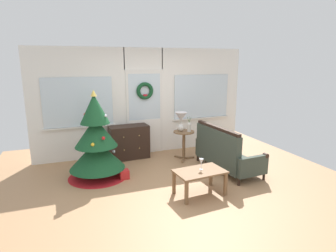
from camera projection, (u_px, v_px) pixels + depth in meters
The scene contains 11 objects.
ground_plane at pixel (176, 185), 5.26m from camera, with size 6.76×6.76×0.00m, color #AD7F56.
back_wall_with_door at pixel (144, 102), 6.88m from camera, with size 5.20×0.19×2.55m.
christmas_tree at pixel (96, 144), 5.50m from camera, with size 1.16×1.16×1.72m.
dresser_cabinet at pixel (129, 142), 6.65m from camera, with size 0.92×0.48×0.78m.
settee_sofa at pixel (224, 153), 5.89m from camera, with size 0.83×1.64×0.96m.
side_table at pixel (184, 139), 6.54m from camera, with size 0.50×0.48×0.67m.
table_lamp at pixel (181, 119), 6.45m from camera, with size 0.28×0.28×0.44m.
flower_vase at pixel (189, 127), 6.45m from camera, with size 0.11×0.10×0.35m.
coffee_table at pixel (200, 174), 4.82m from camera, with size 0.88×0.60×0.43m.
wine_glass at pixel (201, 162), 4.83m from camera, with size 0.08×0.08×0.20m.
gift_box at pixel (124, 174), 5.53m from camera, with size 0.18×0.16×0.18m, color red.
Camera 1 is at (-1.83, -4.53, 2.24)m, focal length 30.40 mm.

